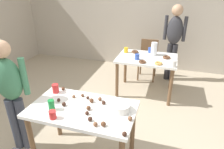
% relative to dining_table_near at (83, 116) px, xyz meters
% --- Properties ---
extents(wall_back, '(6.40, 0.10, 2.60)m').
position_rel_dining_table_near_xyz_m(wall_back, '(0.13, 3.29, 0.66)').
color(wall_back, '#BCB2A3').
rests_on(wall_back, ground_plane).
extents(dining_table_near, '(1.18, 0.67, 0.75)m').
position_rel_dining_table_near_xyz_m(dining_table_near, '(0.00, 0.00, 0.00)').
color(dining_table_near, white).
rests_on(dining_table_near, ground_plane).
extents(dining_table_far, '(1.09, 0.78, 0.75)m').
position_rel_dining_table_near_xyz_m(dining_table_far, '(0.46, 1.85, 0.00)').
color(dining_table_far, white).
rests_on(dining_table_far, ground_plane).
extents(chair_far_table, '(0.40, 0.40, 0.87)m').
position_rel_dining_table_near_xyz_m(chair_far_table, '(0.40, 2.60, -0.14)').
color(chair_far_table, brown).
rests_on(chair_far_table, ground_plane).
extents(person_girl_near, '(0.45, 0.28, 1.47)m').
position_rel_dining_table_near_xyz_m(person_girl_near, '(-0.87, -0.07, 0.24)').
color(person_girl_near, '#383D4C').
rests_on(person_girl_near, ground_plane).
extents(person_adult_far, '(0.46, 0.24, 1.63)m').
position_rel_dining_table_near_xyz_m(person_adult_far, '(0.90, 2.61, 0.35)').
color(person_adult_far, '#28282D').
rests_on(person_adult_far, ground_plane).
extents(mixing_bowl, '(0.21, 0.21, 0.08)m').
position_rel_dining_table_near_xyz_m(mixing_bowl, '(0.42, 0.07, 0.15)').
color(mixing_bowl, white).
rests_on(mixing_bowl, dining_table_near).
extents(soda_can, '(0.07, 0.07, 0.12)m').
position_rel_dining_table_near_xyz_m(soda_can, '(-0.30, -0.13, 0.17)').
color(soda_can, '#198438').
rests_on(soda_can, dining_table_near).
extents(fork_near, '(0.17, 0.02, 0.01)m').
position_rel_dining_table_near_xyz_m(fork_near, '(-0.44, -0.16, 0.11)').
color(fork_near, silver).
rests_on(fork_near, dining_table_near).
extents(cup_near_0, '(0.07, 0.07, 0.09)m').
position_rel_dining_table_near_xyz_m(cup_near_0, '(-0.20, -0.26, 0.16)').
color(cup_near_0, red).
rests_on(cup_near_0, dining_table_near).
extents(cup_near_1, '(0.08, 0.08, 0.11)m').
position_rel_dining_table_near_xyz_m(cup_near_1, '(-0.46, 0.21, 0.17)').
color(cup_near_1, red).
rests_on(cup_near_1, dining_table_near).
extents(cake_ball_0, '(0.04, 0.04, 0.04)m').
position_rel_dining_table_near_xyz_m(cake_ball_0, '(-0.31, 0.03, 0.13)').
color(cake_ball_0, '#3D2319').
rests_on(cake_ball_0, dining_table_near).
extents(cake_ball_1, '(0.05, 0.05, 0.05)m').
position_rel_dining_table_near_xyz_m(cake_ball_1, '(0.21, 0.13, 0.13)').
color(cake_ball_1, '#3D2319').
rests_on(cake_ball_1, dining_table_near).
extents(cake_ball_2, '(0.04, 0.04, 0.04)m').
position_rel_dining_table_near_xyz_m(cake_ball_2, '(-0.09, 0.21, 0.13)').
color(cake_ball_2, brown).
rests_on(cake_ball_2, dining_table_near).
extents(cake_ball_3, '(0.04, 0.04, 0.04)m').
position_rel_dining_table_near_xyz_m(cake_ball_3, '(0.10, -0.10, 0.13)').
color(cake_ball_3, '#3D2319').
rests_on(cake_ball_3, dining_table_near).
extents(cake_ball_4, '(0.05, 0.05, 0.05)m').
position_rel_dining_table_near_xyz_m(cake_ball_4, '(0.26, -0.25, 0.13)').
color(cake_ball_4, brown).
rests_on(cake_ball_4, dining_table_near).
extents(cake_ball_5, '(0.04, 0.04, 0.04)m').
position_rel_dining_table_near_xyz_m(cake_ball_5, '(-0.01, 0.18, 0.13)').
color(cake_ball_5, '#3D2319').
rests_on(cake_ball_5, dining_table_near).
extents(cake_ball_6, '(0.05, 0.05, 0.05)m').
position_rel_dining_table_near_xyz_m(cake_ball_6, '(0.14, 0.20, 0.13)').
color(cake_ball_6, brown).
rests_on(cake_ball_6, dining_table_near).
extents(cake_ball_7, '(0.05, 0.05, 0.05)m').
position_rel_dining_table_near_xyz_m(cake_ball_7, '(-0.21, -0.03, 0.14)').
color(cake_ball_7, '#3D2319').
rests_on(cake_ball_7, dining_table_near).
extents(cake_ball_8, '(0.05, 0.05, 0.05)m').
position_rel_dining_table_near_xyz_m(cake_ball_8, '(0.33, -0.22, 0.14)').
color(cake_ball_8, brown).
rests_on(cake_ball_8, dining_table_near).
extents(cake_ball_9, '(0.05, 0.05, 0.05)m').
position_rel_dining_table_near_xyz_m(cake_ball_9, '(0.56, -0.06, 0.14)').
color(cake_ball_9, brown).
rests_on(cake_ball_9, dining_table_near).
extents(cake_ball_10, '(0.05, 0.05, 0.05)m').
position_rel_dining_table_near_xyz_m(cake_ball_10, '(0.18, -0.19, 0.14)').
color(cake_ball_10, '#3D2319').
rests_on(cake_ball_10, dining_table_near).
extents(cake_ball_11, '(0.05, 0.05, 0.05)m').
position_rel_dining_table_near_xyz_m(cake_ball_11, '(0.06, 0.13, 0.14)').
color(cake_ball_11, brown).
rests_on(cake_ball_11, dining_table_near).
extents(cake_ball_12, '(0.04, 0.04, 0.04)m').
position_rel_dining_table_near_xyz_m(cake_ball_12, '(-0.40, 0.29, 0.13)').
color(cake_ball_12, brown).
rests_on(cake_ball_12, dining_table_near).
extents(cake_ball_13, '(0.05, 0.05, 0.05)m').
position_rel_dining_table_near_xyz_m(cake_ball_13, '(0.08, -0.02, 0.14)').
color(cake_ball_13, brown).
rests_on(cake_ball_13, dining_table_near).
extents(cake_ball_14, '(0.05, 0.05, 0.05)m').
position_rel_dining_table_near_xyz_m(cake_ball_14, '(0.56, -0.30, 0.13)').
color(cake_ball_14, '#3D2319').
rests_on(cake_ball_14, dining_table_near).
extents(cake_ball_15, '(0.04, 0.04, 0.04)m').
position_rel_dining_table_near_xyz_m(cake_ball_15, '(-0.18, 0.16, 0.13)').
color(cake_ball_15, brown).
rests_on(cake_ball_15, dining_table_near).
extents(pitcher_far, '(0.12, 0.12, 0.25)m').
position_rel_dining_table_near_xyz_m(pitcher_far, '(0.56, 2.01, 0.23)').
color(pitcher_far, white).
rests_on(pitcher_far, dining_table_far).
extents(cup_far_0, '(0.09, 0.09, 0.10)m').
position_rel_dining_table_near_xyz_m(cup_far_0, '(0.30, 1.68, 0.16)').
color(cup_far_0, '#3351B2').
rests_on(cup_far_0, dining_table_far).
extents(cup_far_1, '(0.09, 0.09, 0.10)m').
position_rel_dining_table_near_xyz_m(cup_far_1, '(0.48, 2.14, 0.16)').
color(cup_far_1, '#3351B2').
rests_on(cup_far_1, dining_table_far).
extents(cup_far_2, '(0.08, 0.08, 0.10)m').
position_rel_dining_table_near_xyz_m(cup_far_2, '(0.02, 2.01, 0.16)').
color(cup_far_2, yellow).
rests_on(cup_far_2, dining_table_far).
extents(cup_far_3, '(0.09, 0.09, 0.12)m').
position_rel_dining_table_near_xyz_m(cup_far_3, '(0.94, 1.51, 0.17)').
color(cup_far_3, white).
rests_on(cup_far_3, dining_table_far).
extents(donut_far_0, '(0.13, 0.13, 0.04)m').
position_rel_dining_table_near_xyz_m(donut_far_0, '(0.69, 1.55, 0.13)').
color(donut_far_0, gold).
rests_on(donut_far_0, dining_table_far).
extents(donut_far_1, '(0.14, 0.14, 0.04)m').
position_rel_dining_table_near_xyz_m(donut_far_1, '(0.81, 1.90, 0.13)').
color(donut_far_1, brown).
rests_on(donut_far_1, dining_table_far).
extents(donut_far_2, '(0.12, 0.12, 0.04)m').
position_rel_dining_table_near_xyz_m(donut_far_2, '(0.42, 1.55, 0.13)').
color(donut_far_2, brown).
rests_on(donut_far_2, dining_table_far).
extents(donut_far_3, '(0.14, 0.14, 0.04)m').
position_rel_dining_table_near_xyz_m(donut_far_3, '(0.19, 2.04, 0.13)').
color(donut_far_3, brown).
rests_on(donut_far_3, dining_table_far).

